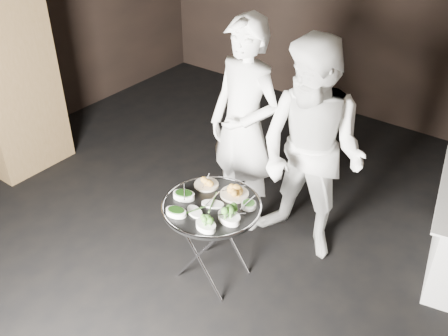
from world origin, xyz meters
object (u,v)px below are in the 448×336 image
Objects in this scene: tray_stand at (212,238)px; serving_tray at (212,206)px; waiter_left at (244,128)px; waiter_right at (311,154)px.

serving_tray is at bearing 45.00° from tray_stand.
tray_stand is 0.31m from serving_tray.
waiter_left reaches higher than tray_stand.
waiter_right is (0.39, 0.75, 0.53)m from tray_stand.
serving_tray is at bearing -65.06° from waiter_left.
waiter_left reaches higher than serving_tray.
waiter_left is (-0.24, 0.75, 0.24)m from serving_tray.
tray_stand is at bearing -135.00° from serving_tray.
waiter_right is (0.63, -0.00, -0.02)m from waiter_left.
serving_tray is at bearing -114.49° from waiter_right.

